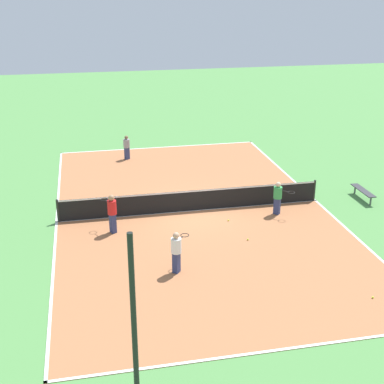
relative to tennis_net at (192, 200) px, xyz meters
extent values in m
plane|color=#518E47|center=(0.00, 0.00, -0.53)|extent=(80.00, 80.00, 0.00)
cube|color=#AD6B42|center=(0.00, 0.00, -0.52)|extent=(11.71, 19.74, 0.02)
cube|color=white|center=(-5.81, 0.00, -0.51)|extent=(0.10, 19.74, 0.00)
cube|color=white|center=(5.81, 0.00, -0.51)|extent=(0.10, 19.74, 0.00)
cube|color=white|center=(0.00, -9.82, -0.51)|extent=(11.71, 0.10, 0.00)
cube|color=white|center=(0.00, 9.82, -0.51)|extent=(11.71, 0.10, 0.00)
cube|color=white|center=(0.00, 0.00, -0.51)|extent=(11.71, 0.10, 0.00)
cylinder|color=black|center=(-5.71, 0.00, -0.01)|extent=(0.10, 0.10, 0.99)
cylinder|color=black|center=(5.71, 0.00, -0.01)|extent=(0.10, 0.10, 0.99)
cube|color=black|center=(0.00, 0.00, -0.03)|extent=(11.41, 0.03, 0.94)
cube|color=white|center=(0.00, 0.00, 0.41)|extent=(11.41, 0.04, 0.06)
cube|color=#333338|center=(-8.01, 0.25, -0.10)|extent=(0.36, 1.76, 0.04)
cylinder|color=#4C4C51|center=(-8.01, -0.48, -0.32)|extent=(0.08, 0.08, 0.41)
cylinder|color=#4C4C51|center=(-8.01, 0.98, -0.32)|extent=(0.08, 0.08, 0.41)
cube|color=navy|center=(3.54, 1.49, -0.10)|extent=(0.29, 0.31, 0.81)
cylinder|color=red|center=(3.54, 1.49, 0.58)|extent=(0.48, 0.48, 0.56)
sphere|color=#A87A56|center=(3.54, 1.49, 0.99)|extent=(0.24, 0.24, 0.24)
cylinder|color=#262626|center=(3.68, 1.20, 0.72)|extent=(0.15, 0.26, 0.03)
torus|color=black|center=(3.80, 0.95, 0.72)|extent=(0.41, 0.41, 0.02)
cube|color=navy|center=(2.11, -7.93, -0.16)|extent=(0.31, 0.29, 0.68)
cylinder|color=gray|center=(2.11, -7.93, 0.41)|extent=(0.48, 0.48, 0.48)
sphere|color=brown|center=(2.11, -7.93, 0.75)|extent=(0.20, 0.20, 0.20)
cube|color=navy|center=(1.61, 5.11, -0.12)|extent=(0.32, 0.32, 0.76)
cylinder|color=white|center=(1.61, 5.11, 0.52)|extent=(0.51, 0.51, 0.53)
sphere|color=tan|center=(1.61, 5.11, 0.90)|extent=(0.23, 0.23, 0.23)
cylinder|color=#262626|center=(1.40, 4.87, 0.65)|extent=(0.20, 0.23, 0.03)
torus|color=black|center=(1.22, 4.65, 0.65)|extent=(0.43, 0.43, 0.02)
cube|color=navy|center=(-3.52, 1.08, -0.14)|extent=(0.32, 0.32, 0.73)
cylinder|color=green|center=(-3.52, 1.08, 0.48)|extent=(0.51, 0.51, 0.51)
sphere|color=beige|center=(-3.52, 1.08, 0.85)|extent=(0.22, 0.22, 0.22)
cylinder|color=#262626|center=(-3.75, 1.30, 0.61)|extent=(0.23, 0.21, 0.03)
torus|color=black|center=(-3.96, 1.49, 0.61)|extent=(0.43, 0.43, 0.02)
sphere|color=#CCE033|center=(-1.54, 3.27, -0.47)|extent=(0.07, 0.07, 0.07)
sphere|color=#CCE033|center=(-4.21, 8.01, -0.47)|extent=(0.07, 0.07, 0.07)
sphere|color=#CCE033|center=(-1.27, 1.39, -0.47)|extent=(0.07, 0.07, 0.07)
cylinder|color=black|center=(3.68, 11.88, 1.95)|extent=(0.12, 0.12, 4.95)
camera|label=1|loc=(4.38, 21.08, 8.87)|focal=50.00mm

